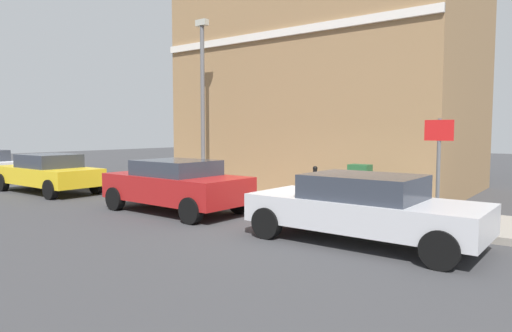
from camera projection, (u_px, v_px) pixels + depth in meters
name	position (u px, v px, depth m)	size (l,w,h in m)	color
ground	(311.00, 225.00, 10.46)	(80.00, 80.00, 0.00)	#38383A
sidewalk	(187.00, 192.00, 15.56)	(2.61, 30.00, 0.15)	gray
corner_building	(332.00, 67.00, 17.27)	(7.16, 10.06, 9.29)	olive
car_silver	(363.00, 207.00, 8.75)	(1.98, 4.51, 1.34)	#B7B7BC
car_red	(176.00, 184.00, 12.14)	(2.06, 4.16, 1.40)	maroon
car_yellow	(48.00, 173.00, 15.96)	(1.88, 4.45, 1.37)	gold
utility_cabinet	(360.00, 188.00, 11.97)	(0.46, 0.61, 1.15)	#1E4C28
bollard_near_cabinet	(315.00, 183.00, 12.89)	(0.14, 0.14, 1.04)	black
street_sign	(439.00, 156.00, 9.57)	(0.08, 0.60, 2.30)	#59595B
lamppost	(203.00, 98.00, 15.13)	(0.20, 0.44, 5.72)	#59595B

